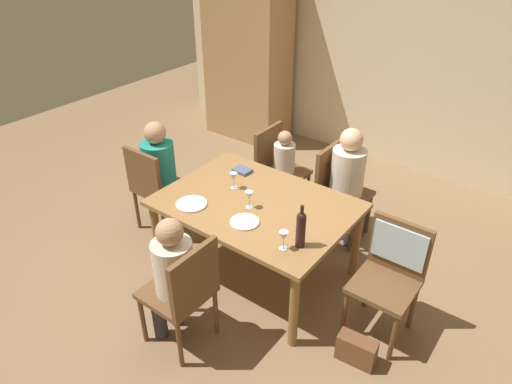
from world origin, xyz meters
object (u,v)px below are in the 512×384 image
person_child_small (286,166)px  wine_bottle_tall_green (301,228)px  chair_near (185,289)px  wine_glass_near_left (249,196)px  person_man_bearded (161,168)px  handbag (356,350)px  dining_table (256,210)px  chair_left_end (154,184)px  chair_far_right (337,186)px  armoire_cabinet (248,57)px  wine_glass_centre (234,177)px  wine_glass_near_right (284,237)px  person_woman_host (350,178)px  dinner_plate_guest_left (192,204)px  chair_far_left (277,165)px  chair_right_end (393,263)px  person_man_guest (172,272)px  dinner_plate_host (245,222)px

person_child_small → wine_bottle_tall_green: size_ratio=2.74×
chair_near → wine_glass_near_left: 0.91m
chair_near → person_man_bearded: bearing=52.2°
wine_bottle_tall_green → handbag: wine_bottle_tall_green is taller
dining_table → chair_left_end: chair_left_end is taller
chair_far_right → chair_near: bearing=-5.4°
armoire_cabinet → wine_glass_centre: size_ratio=14.63×
chair_near → wine_glass_near_left: chair_near is taller
wine_glass_centre → wine_glass_near_right: bearing=-28.3°
person_woman_host → dinner_plate_guest_left: (-0.78, -1.29, 0.08)m
person_woman_host → wine_glass_centre: (-0.67, -0.88, 0.18)m
wine_glass_centre → handbag: bearing=-16.0°
handbag → wine_glass_centre: bearing=164.0°
chair_near → wine_bottle_tall_green: bearing=-36.8°
chair_near → person_woman_host: bearing=-8.7°
wine_glass_near_right → person_woman_host: bearing=96.1°
chair_left_end → person_child_small: person_child_small is taller
armoire_cabinet → chair_far_right: bearing=-32.6°
chair_far_left → handbag: (1.60, -1.29, -0.42)m
chair_right_end → dining_table: bearing=6.1°
wine_glass_near_left → dinner_plate_guest_left: (-0.39, -0.25, -0.10)m
chair_far_left → wine_glass_near_left: chair_far_left is taller
chair_far_right → armoire_cabinet: bearing=-122.6°
armoire_cabinet → chair_far_right: size_ratio=2.37×
armoire_cabinet → chair_right_end: (3.04, -2.19, -0.50)m
chair_far_left → wine_glass_near_left: (0.43, -1.04, 0.31)m
person_woman_host → person_child_small: person_woman_host is taller
person_man_bearded → wine_glass_near_left: 1.18m
chair_near → person_man_guest: person_man_guest is taller
dining_table → dinner_plate_guest_left: size_ratio=6.10×
person_man_bearded → dinner_plate_guest_left: size_ratio=4.47×
person_man_bearded → wine_glass_near_right: (1.68, -0.39, 0.18)m
person_man_guest → dinner_plate_guest_left: person_man_guest is taller
dinner_plate_host → handbag: size_ratio=0.82×
wine_bottle_tall_green → wine_glass_near_right: (-0.08, -0.10, -0.05)m
dining_table → person_woman_host: (0.38, 0.94, 0.01)m
chair_right_end → person_child_small: size_ratio=0.98×
wine_glass_near_right → person_man_bearded: bearing=166.8°
chair_left_end → chair_far_left: 1.26m
dinner_plate_host → dinner_plate_guest_left: bearing=-173.0°
wine_glass_near_right → chair_right_end: bearing=37.4°
chair_far_right → person_child_small: person_child_small is taller
chair_far_right → wine_glass_centre: 1.08m
armoire_cabinet → chair_right_end: armoire_cabinet is taller
chair_far_left → person_man_bearded: size_ratio=0.80×
person_child_small → handbag: size_ratio=3.34×
wine_glass_centre → wine_glass_near_right: size_ratio=1.00×
handbag → chair_near: bearing=-151.1°
person_child_small → wine_glass_near_left: person_child_small is taller
chair_far_left → person_child_small: size_ratio=0.98×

